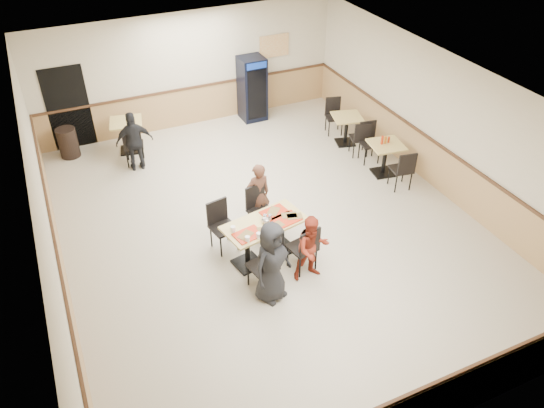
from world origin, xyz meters
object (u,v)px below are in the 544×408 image
diner_woman_left (272,262)px  diner_man_opposite (258,195)px  diner_woman_right (312,248)px  back_table (127,131)px  trash_bin (68,143)px  side_table_near (385,154)px  lone_diner (135,141)px  pepsi_cooler (252,89)px  side_table_far (346,126)px  main_table (264,234)px

diner_woman_left → diner_man_opposite: bearing=49.1°
diner_woman_right → back_table: 6.20m
trash_bin → side_table_near: bearing=-30.6°
side_table_near → back_table: bearing=145.7°
lone_diner → back_table: 0.94m
diner_woman_right → side_table_near: (3.16, 2.36, -0.13)m
pepsi_cooler → trash_bin: size_ratio=2.35×
diner_man_opposite → trash_bin: (-3.15, 4.40, -0.33)m
diner_man_opposite → side_table_far: diner_man_opposite is taller
back_table → pepsi_cooler: size_ratio=0.52×
back_table → lone_diner: bearing=-90.0°
diner_woman_left → diner_man_opposite: size_ratio=1.11×
main_table → side_table_far: main_table is taller
main_table → pepsi_cooler: 5.82m
side_table_far → back_table: size_ratio=0.97×
back_table → trash_bin: (-1.39, 0.35, -0.17)m
lone_diner → side_table_far: bearing=172.5°
diner_woman_right → diner_man_opposite: diner_man_opposite is taller
back_table → main_table: bearing=-74.0°
main_table → pepsi_cooler: size_ratio=0.94×
diner_woman_right → lone_diner: bearing=115.5°
side_table_near → side_table_far: size_ratio=0.97×
main_table → trash_bin: 6.10m
diner_woman_left → side_table_far: (3.95, 4.13, -0.28)m
diner_woman_left → main_table: bearing=49.1°
back_table → trash_bin: back_table is taller
diner_man_opposite → main_table: bearing=70.7°
lone_diner → side_table_near: bearing=156.8°
diner_man_opposite → side_table_near: 3.45m
main_table → side_table_near: size_ratio=1.95×
lone_diner → trash_bin: bearing=-38.8°
back_table → pepsi_cooler: pepsi_cooler is taller
diner_woman_right → lone_diner: lone_diner is taller
diner_man_opposite → back_table: size_ratio=1.57×
back_table → trash_bin: size_ratio=1.21×
diner_man_opposite → trash_bin: diner_man_opposite is taller
side_table_near → trash_bin: bearing=149.4°
side_table_far → side_table_near: bearing=-87.9°
trash_bin → side_table_far: bearing=-19.2°
diner_woman_right → back_table: size_ratio=1.46×
diner_woman_left → side_table_near: size_ratio=1.86×
main_table → back_table: size_ratio=1.82×
main_table → trash_bin: (-2.84, 5.39, -0.17)m
main_table → diner_woman_left: (-0.31, -0.99, 0.24)m
diner_woman_right → side_table_near: size_ratio=1.57×
lone_diner → back_table: size_ratio=1.62×
back_table → side_table_far: bearing=-20.5°
pepsi_cooler → trash_bin: 4.92m
pepsi_cooler → trash_bin: bearing=180.0°
main_table → side_table_near: 4.01m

